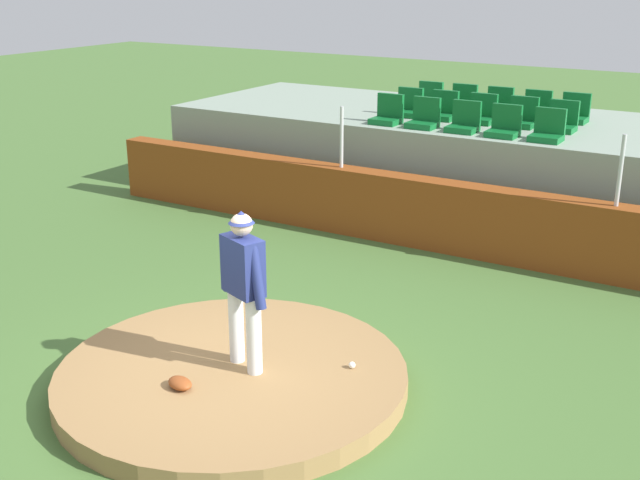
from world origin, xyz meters
The scene contains 24 objects.
ground_plane centered at (0.00, 0.00, 0.00)m, with size 60.00×60.00×0.00m, color #476D32.
pitchers_mound centered at (0.00, 0.00, 0.11)m, with size 3.75×3.75×0.22m, color olive.
pitcher centered at (0.11, 0.11, 1.23)m, with size 0.74×0.41×1.74m.
baseball centered at (1.10, 0.65, 0.26)m, with size 0.07×0.07×0.07m, color white.
fielding_glove centered at (-0.19, -0.61, 0.27)m, with size 0.30×0.20×0.11m, color brown.
brick_barrier centered at (0.00, 5.23, 0.55)m, with size 12.52×0.40×1.11m, color brown.
fence_post_left centered at (-1.62, 5.23, 1.61)m, with size 0.06×0.06×1.01m, color silver.
fence_post_right centered at (2.77, 5.23, 1.61)m, with size 0.06×0.06×1.01m, color silver.
bleacher_platform centered at (0.00, 7.86, 0.83)m, with size 11.73×3.90×1.67m, color gray.
stadium_chair_0 centered at (-1.38, 6.45, 1.82)m, with size 0.48×0.44×0.50m.
stadium_chair_1 centered at (-0.69, 6.44, 1.82)m, with size 0.48×0.44×0.50m.
stadium_chair_2 centered at (0.02, 6.45, 1.82)m, with size 0.48×0.44×0.50m.
stadium_chair_3 centered at (0.72, 6.42, 1.82)m, with size 0.48×0.44×0.50m.
stadium_chair_4 centered at (1.42, 6.43, 1.82)m, with size 0.48×0.44×0.50m.
stadium_chair_5 centered at (-1.40, 7.31, 1.82)m, with size 0.48×0.44×0.50m.
stadium_chair_6 centered at (-0.71, 7.31, 1.82)m, with size 0.48×0.44×0.50m.
stadium_chair_7 centered at (0.00, 7.33, 1.82)m, with size 0.48×0.44×0.50m.
stadium_chair_8 centered at (0.71, 7.36, 1.82)m, with size 0.48×0.44×0.50m.
stadium_chair_9 centered at (1.40, 7.32, 1.82)m, with size 0.48×0.44×0.50m.
stadium_chair_10 centered at (-1.39, 8.23, 1.82)m, with size 0.48×0.44×0.50m.
stadium_chair_11 centered at (-0.71, 8.25, 1.82)m, with size 0.48×0.44×0.50m.
stadium_chair_12 centered at (-0.01, 8.24, 1.82)m, with size 0.48×0.44×0.50m.
stadium_chair_13 centered at (0.70, 8.21, 1.82)m, with size 0.48×0.44×0.50m.
stadium_chair_14 centered at (1.37, 8.24, 1.82)m, with size 0.48×0.44×0.50m.
Camera 1 is at (4.70, -6.03, 4.28)m, focal length 44.81 mm.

